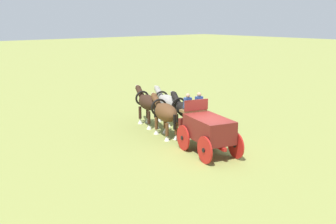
{
  "coord_description": "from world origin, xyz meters",
  "views": [
    {
      "loc": [
        -13.17,
        13.7,
        6.47
      ],
      "look_at": [
        4.26,
        -1.01,
        1.2
      ],
      "focal_mm": 43.46,
      "sensor_mm": 36.0,
      "label": 1
    }
  ],
  "objects_px": {
    "draft_horse_rear_near": "(165,113)",
    "show_wagon": "(207,129)",
    "draft_horse_lead_off": "(166,103)",
    "draft_horse_rear_off": "(186,111)",
    "draft_horse_lead_near": "(147,103)"
  },
  "relations": [
    {
      "from": "show_wagon",
      "to": "draft_horse_lead_off",
      "type": "distance_m",
      "value": 6.16
    },
    {
      "from": "draft_horse_lead_near",
      "to": "show_wagon",
      "type": "bearing_deg",
      "value": 170.93
    },
    {
      "from": "draft_horse_lead_near",
      "to": "draft_horse_lead_off",
      "type": "relative_size",
      "value": 1.03
    },
    {
      "from": "draft_horse_rear_near",
      "to": "draft_horse_lead_off",
      "type": "xyz_separation_m",
      "value": [
        2.18,
        -1.94,
        -0.04
      ]
    },
    {
      "from": "draft_horse_rear_near",
      "to": "draft_horse_lead_near",
      "type": "xyz_separation_m",
      "value": [
        2.52,
        -0.68,
        0.06
      ]
    },
    {
      "from": "draft_horse_rear_off",
      "to": "draft_horse_lead_off",
      "type": "bearing_deg",
      "value": -15.12
    },
    {
      "from": "show_wagon",
      "to": "draft_horse_lead_off",
      "type": "xyz_separation_m",
      "value": [
        5.74,
        -2.23,
        0.07
      ]
    },
    {
      "from": "draft_horse_rear_near",
      "to": "show_wagon",
      "type": "bearing_deg",
      "value": 175.34
    },
    {
      "from": "show_wagon",
      "to": "draft_horse_lead_near",
      "type": "bearing_deg",
      "value": -9.07
    },
    {
      "from": "draft_horse_rear_off",
      "to": "show_wagon",
      "type": "bearing_deg",
      "value": 154.45
    },
    {
      "from": "draft_horse_lead_near",
      "to": "draft_horse_lead_off",
      "type": "xyz_separation_m",
      "value": [
        -0.34,
        -1.25,
        -0.1
      ]
    },
    {
      "from": "draft_horse_rear_off",
      "to": "draft_horse_lead_off",
      "type": "xyz_separation_m",
      "value": [
        2.5,
        -0.68,
        -0.03
      ]
    },
    {
      "from": "draft_horse_rear_near",
      "to": "draft_horse_rear_off",
      "type": "bearing_deg",
      "value": -104.44
    },
    {
      "from": "draft_horse_rear_off",
      "to": "draft_horse_rear_near",
      "type": "bearing_deg",
      "value": 75.56
    },
    {
      "from": "draft_horse_rear_near",
      "to": "draft_horse_rear_off",
      "type": "height_order",
      "value": "draft_horse_rear_near"
    }
  ]
}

